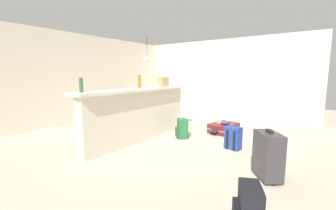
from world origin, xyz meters
TOP-DOWN VIEW (x-y plane):
  - ground_plane at (0.00, 0.00)m, footprint 13.00×13.00m
  - wall_back at (0.00, 3.05)m, footprint 6.60×0.10m
  - wall_right at (3.05, 0.30)m, footprint 0.10×6.00m
  - partition_half_wall at (-0.69, 0.39)m, footprint 2.80×0.20m
  - bar_countertop at (-0.69, 0.39)m, footprint 2.96×0.40m
  - bottle_green at (-1.98, 0.43)m, footprint 0.06×0.06m
  - bottle_amber at (-0.68, 0.40)m, footprint 0.06×0.06m
  - bottle_white at (0.53, 0.44)m, footprint 0.06×0.06m
  - grocery_bag at (0.10, 0.40)m, footprint 0.26×0.18m
  - dining_table at (1.18, 1.81)m, footprint 1.10×0.80m
  - dining_chair_near_partition at (1.15, 1.22)m, footprint 0.45×0.45m
  - pendant_lamp at (1.12, 1.76)m, footprint 0.34×0.34m
  - suitcase_flat_maroon at (0.94, -0.78)m, footprint 0.87×0.61m
  - backpack_blue at (-0.06, -1.37)m, footprint 0.28×0.30m
  - suitcase_upright_charcoal at (-0.96, -2.15)m, footprint 0.50×0.46m
  - backpack_black at (-2.10, -2.23)m, footprint 0.33×0.31m
  - backpack_green at (-0.02, -0.21)m, footprint 0.34×0.34m
  - book_stack at (0.92, -0.78)m, footprint 0.27×0.28m

SIDE VIEW (x-z plane):
  - ground_plane at x=0.00m, z-range -0.05..0.00m
  - suitcase_flat_maroon at x=0.94m, z-range 0.00..0.22m
  - backpack_blue at x=-0.06m, z-range -0.01..0.41m
  - backpack_black at x=-2.10m, z-range -0.01..0.41m
  - backpack_green at x=-0.02m, z-range -0.01..0.41m
  - book_stack at x=0.92m, z-range 0.22..0.28m
  - suitcase_upright_charcoal at x=-0.96m, z-range 0.00..0.67m
  - dining_chair_near_partition at x=1.15m, z-range 0.05..0.98m
  - partition_half_wall at x=-0.69m, z-range 0.00..1.05m
  - dining_table at x=1.18m, z-range 0.28..1.02m
  - bar_countertop at x=-0.69m, z-range 1.05..1.10m
  - grocery_bag at x=0.10m, z-range 1.10..1.32m
  - bottle_white at x=0.53m, z-range 1.10..1.33m
  - bottle_green at x=-1.98m, z-range 1.10..1.33m
  - bottle_amber at x=-0.68m, z-range 1.10..1.37m
  - wall_back at x=0.00m, z-range 0.00..2.50m
  - wall_right at x=3.05m, z-range 0.00..2.50m
  - pendant_lamp at x=1.12m, z-range 1.49..2.24m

